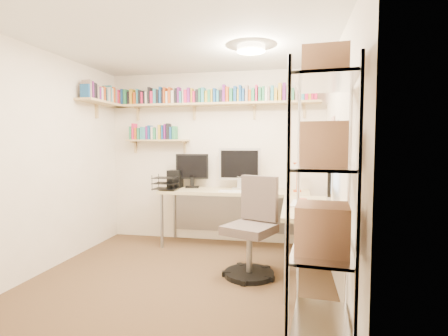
{
  "coord_description": "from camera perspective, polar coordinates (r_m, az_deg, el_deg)",
  "views": [
    {
      "loc": [
        1.15,
        -3.58,
        1.45
      ],
      "look_at": [
        0.34,
        0.55,
        1.16
      ],
      "focal_mm": 28.0,
      "sensor_mm": 36.0,
      "label": 1
    }
  ],
  "objects": [
    {
      "name": "corner_desk",
      "position": [
        4.62,
        2.95,
        -4.22
      ],
      "size": [
        2.46,
        2.08,
        1.39
      ],
      "color": "beige",
      "rests_on": "ground"
    },
    {
      "name": "room_shell",
      "position": [
        3.76,
        -6.62,
        5.45
      ],
      "size": [
        3.24,
        3.04,
        2.52
      ],
      "color": "beige",
      "rests_on": "ground"
    },
    {
      "name": "office_chair",
      "position": [
        3.92,
        4.63,
        -10.68
      ],
      "size": [
        0.63,
        0.64,
        1.09
      ],
      "rotation": [
        0.0,
        0.0,
        -0.41
      ],
      "color": "black",
      "rests_on": "ground"
    },
    {
      "name": "wire_rack",
      "position": [
        2.45,
        15.89,
        -1.18
      ],
      "size": [
        0.49,
        0.88,
        2.06
      ],
      "rotation": [
        0.0,
        0.0,
        -0.09
      ],
      "color": "silver",
      "rests_on": "ground"
    },
    {
      "name": "ground",
      "position": [
        4.03,
        -6.51,
        -17.13
      ],
      "size": [
        3.2,
        3.2,
        0.0
      ],
      "primitive_type": "plane",
      "color": "#43311D",
      "rests_on": "ground"
    },
    {
      "name": "wall_shelves",
      "position": [
        5.16,
        -6.81,
        10.38
      ],
      "size": [
        3.12,
        1.09,
        0.8
      ],
      "color": "tan",
      "rests_on": "ground"
    }
  ]
}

